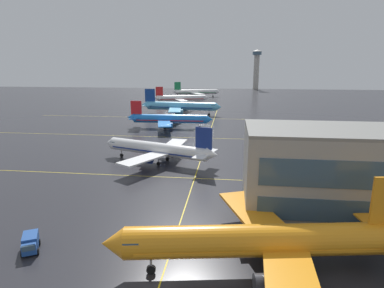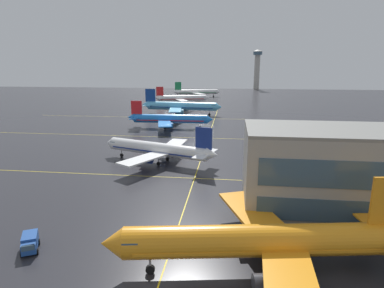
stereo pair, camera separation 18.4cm
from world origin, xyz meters
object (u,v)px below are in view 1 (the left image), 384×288
airliner_second_row (158,149)px  control_tower (257,66)px  airliner_far_right_stand (181,98)px  airliner_front_gate (266,241)px  airliner_far_left_stand (180,106)px  airliner_third_row (169,119)px  airliner_distant_taxiway (196,92)px  service_truck_red_van (30,243)px

airliner_second_row → control_tower: size_ratio=0.86×
airliner_far_right_stand → airliner_front_gate: bearing=-77.7°
airliner_front_gate → airliner_far_left_stand: airliner_far_left_stand is taller
airliner_far_left_stand → airliner_far_right_stand: 43.14m
airliner_third_row → airliner_far_left_stand: airliner_far_left_stand is taller
airliner_distant_taxiway → service_truck_red_van: airliner_distant_taxiway is taller
service_truck_red_van → airliner_far_left_stand: bearing=89.2°
airliner_far_right_stand → airliner_far_left_stand: bearing=-81.7°
airliner_front_gate → airliner_distant_taxiway: size_ratio=1.09×
airliner_front_gate → airliner_far_left_stand: size_ratio=0.97×
airliner_third_row → airliner_far_left_stand: size_ratio=0.84×
airliner_second_row → airliner_far_right_stand: 122.26m
airliner_third_row → control_tower: (46.93, 200.70, 18.06)m
airliner_distant_taxiway → airliner_front_gate: bearing=-81.5°
airliner_far_right_stand → service_truck_red_van: size_ratio=7.64×
airliner_third_row → service_truck_red_van: 87.23m
airliner_second_row → airliner_far_left_stand: (-6.78, 78.88, 0.76)m
service_truck_red_van → control_tower: 292.79m
airliner_front_gate → airliner_second_row: airliner_front_gate is taller
airliner_distant_taxiway → airliner_second_row: bearing=-87.1°
airliner_distant_taxiway → airliner_far_left_stand: bearing=-89.0°
airliner_second_row → service_truck_red_van: (-8.45, -41.84, -2.32)m
airliner_second_row → airliner_far_right_stand: bearing=96.1°
airliner_third_row → airliner_far_right_stand: (-7.02, 76.25, 0.09)m
airliner_front_gate → control_tower: control_tower is taller
service_truck_red_van → control_tower: bearing=80.3°
service_truck_red_van → airliner_second_row: bearing=78.6°
airliner_far_right_stand → service_truck_red_van: bearing=-88.4°
airliner_second_row → airliner_far_right_stand: (-12.99, 121.57, 0.19)m
airliner_far_right_stand → airliner_third_row: bearing=-84.7°
airliner_far_left_stand → airliner_distant_taxiway: bearing=91.0°
airliner_second_row → service_truck_red_van: bearing=-101.4°
control_tower → airliner_distant_taxiway: bearing=-121.0°
airliner_front_gate → airliner_distant_taxiway: airliner_front_gate is taller
airliner_front_gate → airliner_distant_taxiway: (-30.90, 206.95, -0.24)m
airliner_third_row → control_tower: 206.91m
airliner_second_row → airliner_third_row: airliner_third_row is taller
airliner_second_row → airliner_front_gate: bearing=-62.0°
airliner_distant_taxiway → airliner_far_right_stand: bearing=-96.4°
airliner_front_gate → service_truck_red_van: airliner_front_gate is taller
airliner_second_row → airliner_distant_taxiway: 164.53m
airliner_second_row → airliner_far_left_stand: airliner_far_left_stand is taller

